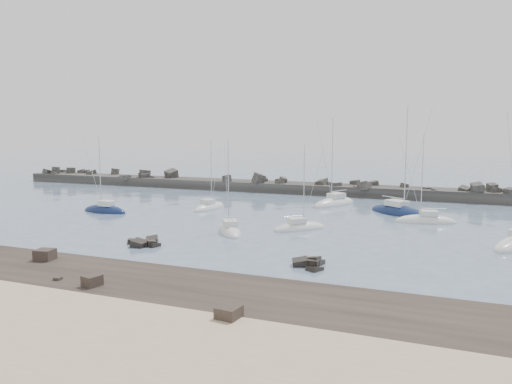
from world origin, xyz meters
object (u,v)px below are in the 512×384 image
(sailboat_2, at_px, (209,208))
(sailboat_7, at_px, (425,222))
(sailboat_1, at_px, (105,211))
(sailboat_4, at_px, (334,204))
(sailboat_6, at_px, (399,213))
(sailboat_5, at_px, (299,228))
(sailboat_3, at_px, (230,231))

(sailboat_2, distance_m, sailboat_7, 31.06)
(sailboat_1, height_order, sailboat_4, sailboat_4)
(sailboat_6, xyz_separation_m, sailboat_7, (3.85, -5.27, -0.02))
(sailboat_2, xyz_separation_m, sailboat_5, (17.21, -9.86, -0.01))
(sailboat_1, height_order, sailboat_2, sailboat_1)
(sailboat_3, relative_size, sailboat_6, 0.72)
(sailboat_4, height_order, sailboat_7, sailboat_4)
(sailboat_2, xyz_separation_m, sailboat_3, (10.16, -14.59, -0.00))
(sailboat_4, relative_size, sailboat_6, 0.91)
(sailboat_1, height_order, sailboat_5, sailboat_1)
(sailboat_2, xyz_separation_m, sailboat_4, (16.70, 10.94, 0.02))
(sailboat_3, xyz_separation_m, sailboat_6, (17.05, 20.41, 0.02))
(sailboat_2, relative_size, sailboat_3, 0.98)
(sailboat_1, relative_size, sailboat_4, 0.80)
(sailboat_2, xyz_separation_m, sailboat_7, (31.05, 0.55, 0.00))
(sailboat_4, xyz_separation_m, sailboat_7, (14.35, -10.39, -0.01))
(sailboat_4, bearing_deg, sailboat_6, -26.02)
(sailboat_4, distance_m, sailboat_6, 11.69)
(sailboat_3, height_order, sailboat_4, sailboat_4)
(sailboat_2, distance_m, sailboat_3, 17.78)
(sailboat_4, bearing_deg, sailboat_1, -146.76)
(sailboat_6, bearing_deg, sailboat_1, -160.47)
(sailboat_2, bearing_deg, sailboat_3, -55.16)
(sailboat_3, distance_m, sailboat_6, 26.59)
(sailboat_3, height_order, sailboat_5, sailboat_3)
(sailboat_2, bearing_deg, sailboat_4, 33.22)
(sailboat_1, relative_size, sailboat_2, 1.05)
(sailboat_3, bearing_deg, sailboat_2, 124.84)
(sailboat_3, distance_m, sailboat_7, 25.80)
(sailboat_2, relative_size, sailboat_6, 0.70)
(sailboat_4, relative_size, sailboat_7, 1.21)
(sailboat_6, bearing_deg, sailboat_3, -129.88)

